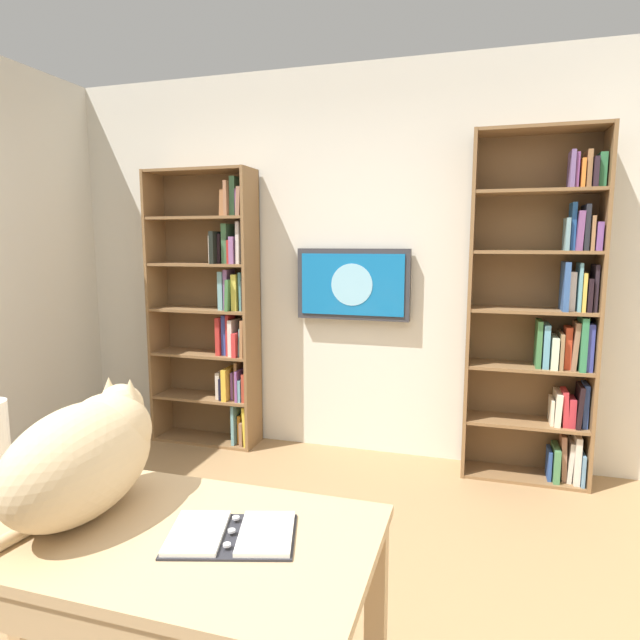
{
  "coord_description": "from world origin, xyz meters",
  "views": [
    {
      "loc": [
        -0.83,
        1.5,
        1.51
      ],
      "look_at": [
        -0.05,
        -1.11,
        1.11
      ],
      "focal_mm": 30.23,
      "sensor_mm": 36.0,
      "label": 1
    }
  ],
  "objects_px": {
    "bookshelf_right": "(217,310)",
    "wall_mounted_tv": "(353,284)",
    "cat": "(89,452)",
    "desk": "(113,564)",
    "open_binder": "(232,534)",
    "bookshelf_left": "(547,318)"
  },
  "relations": [
    {
      "from": "bookshelf_left",
      "to": "cat",
      "type": "relative_size",
      "value": 3.26
    },
    {
      "from": "bookshelf_right",
      "to": "open_binder",
      "type": "xyz_separation_m",
      "value": [
        -1.27,
        2.38,
        -0.26
      ]
    },
    {
      "from": "wall_mounted_tv",
      "to": "cat",
      "type": "bearing_deg",
      "value": 85.64
    },
    {
      "from": "bookshelf_right",
      "to": "wall_mounted_tv",
      "type": "xyz_separation_m",
      "value": [
        -1.01,
        -0.08,
        0.21
      ]
    },
    {
      "from": "bookshelf_right",
      "to": "wall_mounted_tv",
      "type": "height_order",
      "value": "bookshelf_right"
    },
    {
      "from": "bookshelf_right",
      "to": "wall_mounted_tv",
      "type": "bearing_deg",
      "value": -175.22
    },
    {
      "from": "cat",
      "to": "desk",
      "type": "bearing_deg",
      "value": 151.63
    },
    {
      "from": "bookshelf_right",
      "to": "desk",
      "type": "relative_size",
      "value": 1.4
    },
    {
      "from": "bookshelf_left",
      "to": "open_binder",
      "type": "relative_size",
      "value": 5.76
    },
    {
      "from": "wall_mounted_tv",
      "to": "bookshelf_right",
      "type": "bearing_deg",
      "value": 4.78
    },
    {
      "from": "open_binder",
      "to": "bookshelf_left",
      "type": "bearing_deg",
      "value": -112.7
    },
    {
      "from": "wall_mounted_tv",
      "to": "cat",
      "type": "height_order",
      "value": "wall_mounted_tv"
    },
    {
      "from": "bookshelf_left",
      "to": "desk",
      "type": "height_order",
      "value": "bookshelf_left"
    },
    {
      "from": "bookshelf_left",
      "to": "cat",
      "type": "xyz_separation_m",
      "value": [
        1.44,
        2.36,
        -0.12
      ]
    },
    {
      "from": "wall_mounted_tv",
      "to": "open_binder",
      "type": "relative_size",
      "value": 2.1
    },
    {
      "from": "bookshelf_right",
      "to": "open_binder",
      "type": "relative_size",
      "value": 5.35
    },
    {
      "from": "wall_mounted_tv",
      "to": "desk",
      "type": "height_order",
      "value": "wall_mounted_tv"
    },
    {
      "from": "bookshelf_left",
      "to": "bookshelf_right",
      "type": "height_order",
      "value": "bookshelf_left"
    },
    {
      "from": "wall_mounted_tv",
      "to": "open_binder",
      "type": "xyz_separation_m",
      "value": [
        -0.26,
        2.46,
        -0.46
      ]
    },
    {
      "from": "open_binder",
      "to": "desk",
      "type": "bearing_deg",
      "value": 6.79
    },
    {
      "from": "desk",
      "to": "open_binder",
      "type": "distance_m",
      "value": 0.37
    },
    {
      "from": "cat",
      "to": "open_binder",
      "type": "distance_m",
      "value": 0.48
    }
  ]
}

